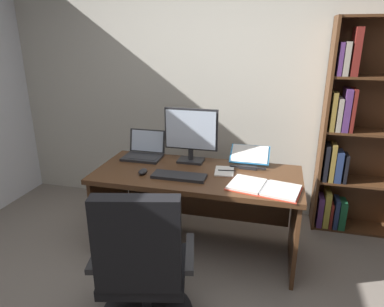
{
  "coord_description": "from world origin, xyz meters",
  "views": [
    {
      "loc": [
        0.54,
        -1.44,
        1.77
      ],
      "look_at": [
        -0.08,
        0.99,
        0.89
      ],
      "focal_mm": 32.05,
      "sensor_mm": 36.0,
      "label": 1
    }
  ],
  "objects": [
    {
      "name": "wall_back",
      "position": [
        0.0,
        1.97,
        1.28
      ],
      "size": [
        5.1,
        0.12,
        2.56
      ],
      "primitive_type": "cube",
      "color": "beige",
      "rests_on": "ground"
    },
    {
      "name": "desk",
      "position": [
        -0.05,
        1.12,
        0.52
      ],
      "size": [
        1.65,
        0.73,
        0.72
      ],
      "color": "#4C2D19",
      "rests_on": "ground"
    },
    {
      "name": "bookshelf",
      "position": [
        1.23,
        1.76,
        0.91
      ],
      "size": [
        0.76,
        0.28,
        1.92
      ],
      "color": "#4C2D19",
      "rests_on": "ground"
    },
    {
      "name": "office_chair",
      "position": [
        -0.17,
        0.13,
        0.42
      ],
      "size": [
        0.68,
        0.6,
        0.98
      ],
      "rotation": [
        0.0,
        0.0,
        0.24
      ],
      "color": "#232326",
      "rests_on": "ground"
    },
    {
      "name": "monitor",
      "position": [
        -0.16,
        1.28,
        0.95
      ],
      "size": [
        0.46,
        0.16,
        0.47
      ],
      "color": "#232326",
      "rests_on": "desk"
    },
    {
      "name": "laptop",
      "position": [
        -0.6,
        1.28,
        0.77
      ],
      "size": [
        0.34,
        0.28,
        0.23
      ],
      "color": "#232326",
      "rests_on": "desk"
    },
    {
      "name": "keyboard",
      "position": [
        -0.16,
        0.91,
        0.73
      ],
      "size": [
        0.42,
        0.15,
        0.02
      ],
      "primitive_type": "cube",
      "color": "#232326",
      "rests_on": "desk"
    },
    {
      "name": "computer_mouse",
      "position": [
        -0.46,
        0.91,
        0.74
      ],
      "size": [
        0.06,
        0.1,
        0.04
      ],
      "primitive_type": "ellipsoid",
      "color": "#232326",
      "rests_on": "desk"
    },
    {
      "name": "reading_stand_with_book",
      "position": [
        0.34,
        1.33,
        0.79
      ],
      "size": [
        0.33,
        0.24,
        0.14
      ],
      "color": "#232326",
      "rests_on": "desk"
    },
    {
      "name": "open_binder",
      "position": [
        0.49,
        0.86,
        0.73
      ],
      "size": [
        0.55,
        0.38,
        0.02
      ],
      "rotation": [
        0.0,
        0.0,
        -0.2
      ],
      "color": "#DB422D",
      "rests_on": "desk"
    },
    {
      "name": "notepad",
      "position": [
        0.16,
        1.11,
        0.72
      ],
      "size": [
        0.17,
        0.22,
        0.01
      ],
      "primitive_type": "cube",
      "rotation": [
        0.0,
        0.0,
        0.11
      ],
      "color": "silver",
      "rests_on": "desk"
    },
    {
      "name": "pen",
      "position": [
        0.18,
        1.11,
        0.73
      ],
      "size": [
        0.14,
        0.03,
        0.01
      ],
      "primitive_type": "cylinder",
      "rotation": [
        0.0,
        1.57,
        0.14
      ],
      "color": "black",
      "rests_on": "notepad"
    }
  ]
}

